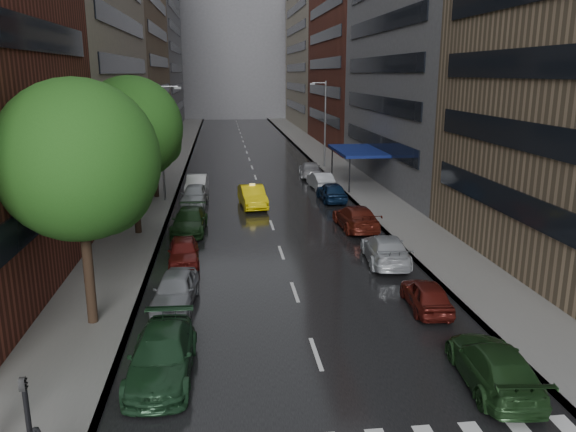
{
  "coord_description": "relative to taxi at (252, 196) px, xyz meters",
  "views": [
    {
      "loc": [
        -3.2,
        -14.34,
        9.96
      ],
      "look_at": [
        0.0,
        12.7,
        3.0
      ],
      "focal_mm": 35.0,
      "sensor_mm": 36.0,
      "label": 1
    }
  ],
  "objects": [
    {
      "name": "taxi",
      "position": [
        0.0,
        0.0,
        0.0
      ],
      "size": [
        2.19,
        5.11,
        1.64
      ],
      "primitive_type": "imported",
      "rotation": [
        0.0,
        0.0,
        0.09
      ],
      "color": "yellow",
      "rests_on": "ground"
    },
    {
      "name": "sidewalk_left",
      "position": [
        -8.02,
        22.48,
        -0.74
      ],
      "size": [
        4.0,
        140.0,
        0.15
      ],
      "primitive_type": "cube",
      "color": "gray",
      "rests_on": "ground"
    },
    {
      "name": "ground",
      "position": [
        0.98,
        -27.52,
        -0.82
      ],
      "size": [
        220.0,
        220.0,
        0.0
      ],
      "primitive_type": "plane",
      "color": "gray",
      "rests_on": "ground"
    },
    {
      "name": "buildings_right",
      "position": [
        15.98,
        29.18,
        14.21
      ],
      "size": [
        8.05,
        109.1,
        36.0
      ],
      "color": "#937A5B",
      "rests_on": "ground"
    },
    {
      "name": "street_lamp_right",
      "position": [
        8.7,
        17.48,
        4.07
      ],
      "size": [
        1.74,
        0.22,
        9.0
      ],
      "color": "gray",
      "rests_on": "sidewalk_right"
    },
    {
      "name": "tree_near",
      "position": [
        -7.62,
        -20.05,
        5.92
      ],
      "size": [
        6.18,
        6.18,
        9.85
      ],
      "color": "#382619",
      "rests_on": "ground"
    },
    {
      "name": "tree_far",
      "position": [
        -7.62,
        3.89,
        4.1
      ],
      "size": [
        4.51,
        4.51,
        7.19
      ],
      "color": "#382619",
      "rests_on": "ground"
    },
    {
      "name": "road",
      "position": [
        0.98,
        22.48,
        -0.81
      ],
      "size": [
        14.0,
        140.0,
        0.01
      ],
      "primitive_type": "cube",
      "color": "black",
      "rests_on": "ground"
    },
    {
      "name": "building_far",
      "position": [
        0.98,
        90.48,
        15.18
      ],
      "size": [
        40.0,
        14.0,
        32.0
      ],
      "primitive_type": "cube",
      "color": "slate",
      "rests_on": "ground"
    },
    {
      "name": "parked_cars_right",
      "position": [
        6.38,
        -6.57,
        -0.07
      ],
      "size": [
        2.65,
        43.64,
        1.56
      ],
      "color": "#1C3B1B",
      "rests_on": "ground"
    },
    {
      "name": "parked_cars_left",
      "position": [
        -4.42,
        -9.38,
        -0.07
      ],
      "size": [
        2.35,
        34.96,
        1.6
      ],
      "color": "#1C3E24",
      "rests_on": "ground"
    },
    {
      "name": "street_lamp_left",
      "position": [
        -6.74,
        2.48,
        4.07
      ],
      "size": [
        1.74,
        0.22,
        9.0
      ],
      "color": "gray",
      "rests_on": "sidewalk_left"
    },
    {
      "name": "tree_mid",
      "position": [
        -7.62,
        -6.81,
        5.93
      ],
      "size": [
        6.18,
        6.18,
        9.85
      ],
      "color": "#382619",
      "rests_on": "ground"
    },
    {
      "name": "sidewalk_right",
      "position": [
        9.98,
        22.48,
        -0.74
      ],
      "size": [
        4.0,
        140.0,
        0.15
      ],
      "primitive_type": "cube",
      "color": "gray",
      "rests_on": "ground"
    },
    {
      "name": "awning",
      "position": [
        9.96,
        7.48,
        2.32
      ],
      "size": [
        4.0,
        8.0,
        3.12
      ],
      "color": "navy",
      "rests_on": "sidewalk_right"
    },
    {
      "name": "buildings_left",
      "position": [
        -14.02,
        31.27,
        15.17
      ],
      "size": [
        8.0,
        108.0,
        38.0
      ],
      "color": "maroon",
      "rests_on": "ground"
    }
  ]
}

